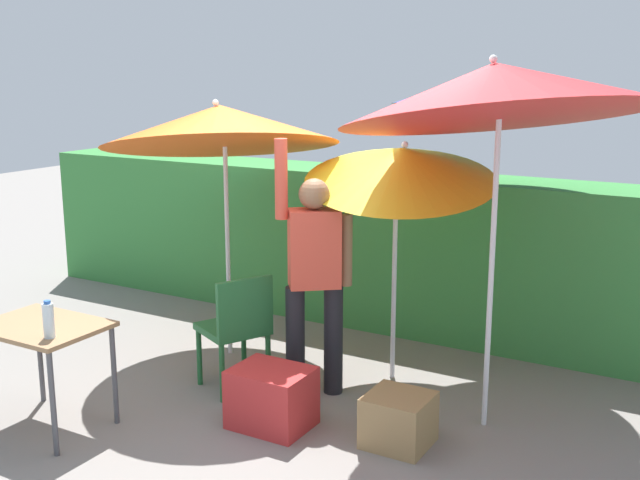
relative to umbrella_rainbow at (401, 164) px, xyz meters
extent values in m
plane|color=gray|center=(-0.49, -0.62, -1.66)|extent=(24.00, 24.00, 0.00)
cube|color=#38843D|center=(-0.49, 1.17, -0.95)|extent=(8.00, 0.70, 1.42)
cylinder|color=silver|center=(-0.03, -0.01, -0.89)|extent=(0.04, 0.04, 1.54)
cone|color=yellow|center=(0.00, 0.00, 0.00)|extent=(1.47, 1.45, 0.67)
sphere|color=silver|center=(0.03, 0.01, 0.15)|extent=(0.05, 0.05, 0.05)
cylinder|color=silver|center=(-1.43, -0.22, -0.79)|extent=(0.04, 0.04, 1.74)
cone|color=#EA5919|center=(-1.45, -0.24, 0.24)|extent=(1.94, 1.91, 0.85)
sphere|color=silver|center=(-1.48, -0.26, 0.42)|extent=(0.05, 0.05, 0.05)
cylinder|color=silver|center=(0.58, 0.47, -0.63)|extent=(0.04, 0.04, 2.05)
cone|color=#19234C|center=(0.57, 0.47, 0.53)|extent=(1.58, 1.59, 0.43)
sphere|color=silver|center=(0.55, 0.47, 0.69)|extent=(0.05, 0.05, 0.05)
cylinder|color=silver|center=(0.86, -0.45, -0.64)|extent=(0.04, 0.04, 2.05)
cone|color=red|center=(0.84, -0.47, 0.56)|extent=(2.03, 2.00, 0.84)
sphere|color=silver|center=(0.82, -0.50, 0.75)|extent=(0.05, 0.05, 0.05)
cylinder|color=black|center=(-0.50, -0.66, -1.25)|extent=(0.14, 0.14, 0.82)
cylinder|color=black|center=(-0.29, -0.49, -1.25)|extent=(0.14, 0.14, 0.82)
cube|color=#E04C38|center=(-0.39, -0.58, -0.56)|extent=(0.42, 0.40, 0.56)
sphere|color=#8C6647|center=(-0.39, -0.58, -0.17)|extent=(0.22, 0.22, 0.22)
cylinder|color=#E04C38|center=(-0.58, -0.72, -0.06)|extent=(0.13, 0.13, 0.56)
cylinder|color=#8C6647|center=(-0.21, -0.44, -0.58)|extent=(0.13, 0.13, 0.52)
cylinder|color=#236633|center=(-1.06, -0.53, -1.44)|extent=(0.04, 0.04, 0.44)
cylinder|color=#236633|center=(-1.23, -0.87, -1.44)|extent=(0.04, 0.04, 0.44)
cylinder|color=#236633|center=(-0.72, -0.70, -1.44)|extent=(0.04, 0.04, 0.44)
cylinder|color=#236633|center=(-0.89, -1.04, -1.44)|extent=(0.04, 0.04, 0.44)
cube|color=#236633|center=(-0.98, -0.79, -1.19)|extent=(0.59, 0.59, 0.05)
cube|color=#236633|center=(-0.80, -0.87, -0.97)|extent=(0.23, 0.41, 0.40)
cube|color=red|center=(-0.37, -1.18, -1.46)|extent=(0.51, 0.41, 0.40)
cube|color=#9E7A4C|center=(0.47, -1.00, -1.49)|extent=(0.40, 0.38, 0.33)
cylinder|color=#4C4C51|center=(-1.31, -1.67, -1.32)|extent=(0.04, 0.04, 0.69)
cylinder|color=#4C4C51|center=(-2.03, -1.67, -1.32)|extent=(0.04, 0.04, 0.69)
cylinder|color=#4C4C51|center=(-1.31, -2.19, -1.32)|extent=(0.04, 0.04, 0.69)
cube|color=#99724C|center=(-1.67, -1.93, -0.96)|extent=(0.80, 0.60, 0.03)
cylinder|color=silver|center=(-1.42, -2.08, -0.83)|extent=(0.07, 0.07, 0.22)
cylinder|color=#2D60B7|center=(-1.42, -2.08, -0.71)|extent=(0.04, 0.04, 0.02)
camera|label=1|loc=(2.31, -5.20, 0.71)|focal=43.61mm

